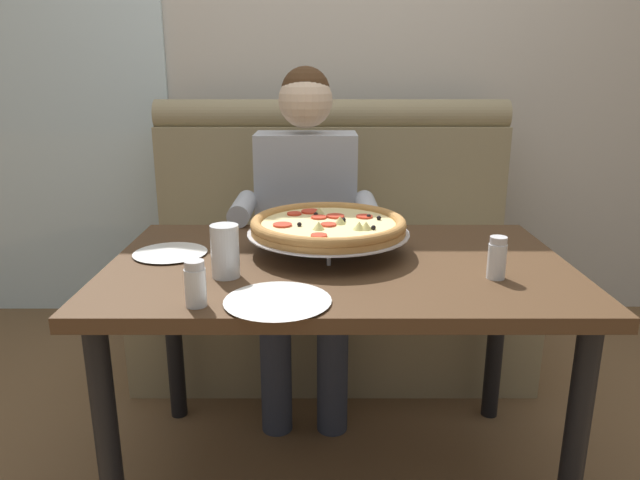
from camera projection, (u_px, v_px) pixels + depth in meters
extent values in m
plane|color=brown|center=(338.00, 473.00, 1.89)|extent=(16.00, 16.00, 0.00)
cube|color=beige|center=(332.00, 40.00, 2.89)|extent=(6.00, 0.12, 2.80)
cube|color=white|center=(52.00, 40.00, 2.82)|extent=(1.10, 0.02, 2.80)
cube|color=#998966|center=(334.00, 315.00, 2.55)|extent=(1.63, 0.60, 0.46)
cube|color=#998966|center=(333.00, 195.00, 2.79)|extent=(1.63, 0.18, 0.65)
cylinder|color=#998966|center=(333.00, 115.00, 2.69)|extent=(1.63, 0.14, 0.14)
cube|color=#4C331E|center=(340.00, 267.00, 1.69)|extent=(1.32, 0.82, 0.04)
cylinder|color=black|center=(110.00, 447.00, 1.47)|extent=(0.06, 0.06, 0.69)
cylinder|color=black|center=(576.00, 448.00, 1.47)|extent=(0.06, 0.06, 0.69)
cylinder|color=black|center=(175.00, 331.00, 2.12)|extent=(0.06, 0.06, 0.69)
cylinder|color=black|center=(498.00, 332.00, 2.12)|extent=(0.06, 0.06, 0.69)
cube|color=#2D3342|center=(307.00, 267.00, 2.22)|extent=(0.34, 0.40, 0.15)
cylinder|color=#2D3342|center=(277.00, 372.00, 2.07)|extent=(0.11, 0.11, 0.46)
cylinder|color=#2D3342|center=(334.00, 372.00, 2.07)|extent=(0.11, 0.11, 0.46)
cube|color=#B2B7C1|center=(308.00, 202.00, 2.38)|extent=(0.40, 0.22, 0.56)
cylinder|color=#B2B7C1|center=(244.00, 208.00, 2.16)|extent=(0.08, 0.28, 0.08)
cylinder|color=#B2B7C1|center=(368.00, 208.00, 2.16)|extent=(0.08, 0.28, 0.08)
sphere|color=beige|center=(307.00, 101.00, 2.24)|extent=(0.21, 0.21, 0.21)
sphere|color=#472D19|center=(307.00, 91.00, 2.24)|extent=(0.19, 0.19, 0.19)
cylinder|color=silver|center=(330.00, 255.00, 1.64)|extent=(0.01, 0.01, 0.06)
cylinder|color=silver|center=(294.00, 237.00, 1.82)|extent=(0.01, 0.01, 0.06)
cylinder|color=silver|center=(364.00, 237.00, 1.82)|extent=(0.01, 0.01, 0.06)
torus|color=silver|center=(330.00, 235.00, 1.76)|extent=(0.27, 0.27, 0.01)
cylinder|color=silver|center=(330.00, 232.00, 1.75)|extent=(0.49, 0.49, 0.00)
cylinder|color=#B77F42|center=(330.00, 229.00, 1.75)|extent=(0.46, 0.46, 0.02)
torus|color=#B77F42|center=(330.00, 223.00, 1.75)|extent=(0.47, 0.47, 0.03)
cylinder|color=beige|center=(330.00, 224.00, 1.75)|extent=(0.40, 0.40, 0.01)
cylinder|color=red|center=(330.00, 225.00, 1.71)|extent=(0.05, 0.05, 0.01)
cylinder|color=red|center=(320.00, 235.00, 1.60)|extent=(0.05, 0.05, 0.01)
cylinder|color=red|center=(296.00, 214.00, 1.84)|extent=(0.05, 0.05, 0.01)
cylinder|color=red|center=(284.00, 225.00, 1.71)|extent=(0.06, 0.06, 0.01)
cylinder|color=red|center=(337.00, 216.00, 1.81)|extent=(0.06, 0.06, 0.01)
cylinder|color=red|center=(312.00, 211.00, 1.87)|extent=(0.06, 0.06, 0.01)
cylinder|color=red|center=(320.00, 217.00, 1.80)|extent=(0.05, 0.05, 0.01)
cylinder|color=red|center=(366.00, 217.00, 1.81)|extent=(0.05, 0.05, 0.01)
sphere|color=black|center=(345.00, 220.00, 1.76)|extent=(0.01, 0.01, 0.01)
sphere|color=black|center=(317.00, 214.00, 1.82)|extent=(0.01, 0.01, 0.01)
sphere|color=black|center=(370.00, 216.00, 1.80)|extent=(0.01, 0.01, 0.01)
sphere|color=black|center=(375.00, 228.00, 1.67)|extent=(0.01, 0.01, 0.01)
sphere|color=black|center=(380.00, 218.00, 1.78)|extent=(0.01, 0.01, 0.01)
sphere|color=black|center=(301.00, 224.00, 1.70)|extent=(0.01, 0.01, 0.01)
cone|color=#CCC675|center=(360.00, 226.00, 1.67)|extent=(0.04, 0.04, 0.02)
cone|color=#CCC675|center=(341.00, 220.00, 1.73)|extent=(0.04, 0.04, 0.02)
cone|color=#CCC675|center=(367.00, 226.00, 1.67)|extent=(0.04, 0.04, 0.02)
cone|color=#CCC675|center=(320.00, 211.00, 1.84)|extent=(0.04, 0.04, 0.02)
cone|color=#CCC675|center=(320.00, 226.00, 1.67)|extent=(0.04, 0.04, 0.02)
cylinder|color=white|center=(197.00, 287.00, 1.35)|extent=(0.05, 0.05, 0.09)
cylinder|color=#4C6633|center=(198.00, 296.00, 1.36)|extent=(0.04, 0.04, 0.05)
cylinder|color=silver|center=(196.00, 265.00, 1.34)|extent=(0.05, 0.05, 0.02)
cylinder|color=white|center=(498.00, 261.00, 1.53)|extent=(0.05, 0.05, 0.09)
cylinder|color=silver|center=(498.00, 267.00, 1.54)|extent=(0.04, 0.04, 0.06)
cylinder|color=silver|center=(500.00, 241.00, 1.52)|extent=(0.04, 0.04, 0.02)
cylinder|color=white|center=(172.00, 253.00, 1.75)|extent=(0.15, 0.15, 0.01)
cone|color=white|center=(171.00, 250.00, 1.74)|extent=(0.22, 0.22, 0.01)
cylinder|color=white|center=(279.00, 301.00, 1.38)|extent=(0.18, 0.18, 0.01)
cone|color=white|center=(279.00, 298.00, 1.38)|extent=(0.26, 0.26, 0.01)
cylinder|color=silver|center=(226.00, 251.00, 1.54)|extent=(0.08, 0.08, 0.14)
cylinder|color=white|center=(227.00, 265.00, 1.55)|extent=(0.06, 0.06, 0.06)
cylinder|color=black|center=(92.00, 235.00, 3.81)|extent=(0.02, 0.02, 0.44)
cylinder|color=black|center=(133.00, 232.00, 3.90)|extent=(0.02, 0.02, 0.44)
cylinder|color=black|center=(91.00, 226.00, 4.05)|extent=(0.02, 0.02, 0.44)
cylinder|color=black|center=(131.00, 222.00, 4.13)|extent=(0.02, 0.02, 0.44)
cylinder|color=black|center=(109.00, 196.00, 3.91)|extent=(0.40, 0.40, 0.02)
cube|color=black|center=(105.00, 163.00, 4.00)|extent=(0.31, 0.14, 0.42)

